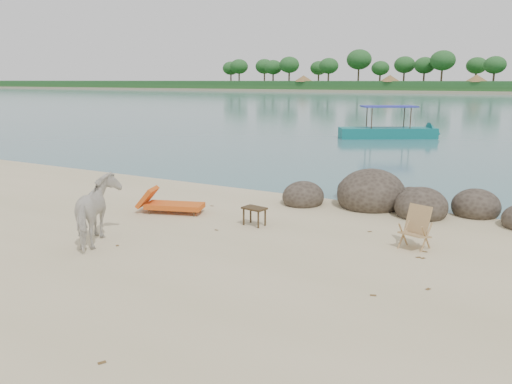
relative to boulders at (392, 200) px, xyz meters
The scene contains 8 objects.
water 84.23m from the boulders, 91.57° to the left, with size 400.00×400.00×0.00m, color #36696D.
boulders is the anchor object (origin of this frame).
cow 7.50m from the boulders, 128.34° to the right, with size 0.75×1.65×1.39m, color silver.
side_table 4.01m from the boulders, 127.23° to the right, with size 0.54×0.35×0.44m, color #302213, non-canonical shape.
lounge_chair 5.74m from the boulders, 146.27° to the right, with size 1.84×0.64×0.55m, color #C06016, non-canonical shape.
deck_chair 3.29m from the boulders, 68.25° to the right, with size 0.54×0.60×0.85m, color #A58452, non-canonical shape.
boat_near 17.70m from the boulders, 104.96° to the left, with size 6.41×1.44×3.12m, color #0E6666, non-canonical shape.
dead_leaves 4.49m from the boulders, 96.69° to the right, with size 6.31×7.18×0.00m.
Camera 1 is at (5.39, -7.24, 3.38)m, focal length 35.00 mm.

